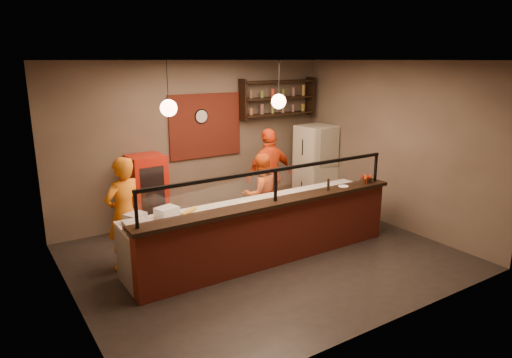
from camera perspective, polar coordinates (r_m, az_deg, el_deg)
floor at (r=7.78m, az=1.05°, el=-9.65°), size 6.00×6.00×0.00m
ceiling at (r=7.09m, az=1.18°, el=14.63°), size 6.00×6.00×0.00m
wall_back at (r=9.41m, az=-7.44°, el=4.74°), size 6.00×0.00×6.00m
wall_left at (r=6.17m, az=-22.70°, el=-1.58°), size 0.00×5.00×5.00m
wall_right at (r=9.25m, az=16.77°, el=4.07°), size 0.00×5.00×5.00m
wall_front at (r=5.45m, az=15.95°, el=-3.07°), size 6.00×0.00×6.00m
brick_patch at (r=9.42m, az=-6.32°, el=6.63°), size 1.60×0.04×1.30m
service_counter at (r=7.36m, az=2.38°, el=-6.91°), size 4.60×0.25×1.00m
counter_ledge at (r=7.18m, az=2.42°, el=-2.97°), size 4.70×0.37×0.06m
worktop_cabinet at (r=7.77m, az=0.24°, el=-6.29°), size 4.60×0.75×0.85m
worktop at (r=7.62m, az=0.24°, el=-3.13°), size 4.60×0.75×0.05m
sneeze_guard at (r=7.08m, az=2.45°, el=-0.35°), size 4.50×0.05×0.52m
wall_shelving at (r=10.11m, az=2.77°, el=10.11°), size 1.84×0.28×0.85m
wall_clock at (r=9.34m, az=-6.88°, el=7.79°), size 0.30×0.04×0.30m
pendant_left at (r=6.59m, az=-10.87°, el=8.72°), size 0.24×0.24×0.77m
pendant_right at (r=7.51m, az=2.85°, el=9.67°), size 0.24×0.24×0.77m
cook_left at (r=7.37m, az=-16.16°, el=-4.17°), size 0.76×0.63×1.79m
cook_mid at (r=8.53m, az=0.54°, el=-1.91°), size 0.77×0.61×1.54m
cook_right at (r=9.18m, az=1.72°, el=0.46°), size 1.14×0.54×1.90m
fridge at (r=10.38m, az=7.41°, el=1.73°), size 0.80×0.75×1.80m
red_cooler at (r=8.83m, az=-13.40°, el=-1.87°), size 0.67×0.62×1.50m
pizza_dough at (r=7.56m, az=-0.41°, el=-3.03°), size 0.54×0.54×0.01m
prep_tub_a at (r=7.02m, az=-11.07°, el=-4.11°), size 0.37×0.33×0.16m
prep_tub_b at (r=6.92m, az=-14.85°, el=-4.70°), size 0.34×0.32×0.14m
prep_tub_c at (r=6.56m, az=-14.86°, el=-5.71°), size 0.32×0.26×0.16m
rolling_pin at (r=7.15m, az=-8.40°, el=-4.03°), size 0.35×0.26×0.06m
condiment_caddy at (r=8.44m, az=13.62°, el=-0.16°), size 0.17×0.14×0.09m
pepper_mill at (r=7.80m, az=9.03°, el=-0.70°), size 0.05×0.05×0.20m
small_plate at (r=8.11m, az=10.87°, el=-0.89°), size 0.23×0.23×0.01m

